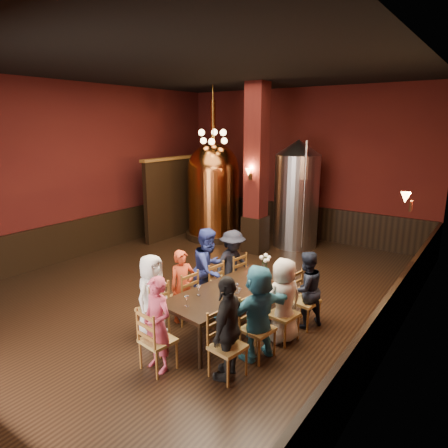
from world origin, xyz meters
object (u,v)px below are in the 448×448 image
Objects in this scene: copper_kettle at (214,190)px; person_1 at (183,286)px; dining_table at (231,293)px; steel_vessel at (297,194)px; person_2 at (209,269)px; rose_vase at (265,260)px; person_0 at (152,295)px.

person_1 is at bearing -59.25° from copper_kettle.
steel_vessel reaches higher than dining_table.
person_1 reaches higher than dining_table.
person_2 is at bearing 158.78° from dining_table.
person_0 is at bearing -119.71° from rose_vase.
person_2 reaches higher than person_0.
steel_vessel is 4.40m from rose_vase.
person_2 is at bearing 15.56° from person_1.
dining_table is at bearing -53.22° from person_1.
copper_kettle is at bearing 137.21° from rose_vase.
person_0 is (-0.98, -0.88, 0.02)m from dining_table.
rose_vase is at bearing -35.79° from person_0.
dining_table is 5.37m from steel_vessel.
person_2 is 4.79m from steel_vessel.
copper_kettle is (-2.89, 4.05, 0.71)m from person_2.
copper_kettle is 5.17m from rose_vase.
person_1 is at bearing -13.89° from person_0.
steel_vessel is (2.44, 0.67, 0.02)m from copper_kettle.
person_2 is at bearing -148.01° from rose_vase.
steel_vessel is (-0.35, 5.37, 0.86)m from person_1.
steel_vessel reaches higher than person_1.
copper_kettle reaches higher than rose_vase.
rose_vase is (1.33, -4.16, -0.53)m from steel_vessel.
rose_vase is (0.09, 1.00, 0.30)m from dining_table.
person_2 is (-0.80, 0.44, 0.11)m from dining_table.
copper_kettle is at bearing 20.69° from person_0.
dining_table is at bearing -126.68° from person_2.
person_0 is at bearing -87.50° from steel_vessel.
person_1 is 0.43× the size of steel_vessel.
rose_vase is (3.77, -3.49, -0.51)m from copper_kettle.
person_1 is 1.59m from rose_vase.
copper_kettle is at bearing 27.84° from person_2.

